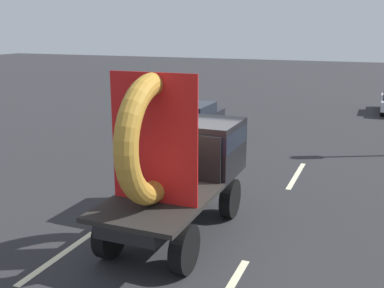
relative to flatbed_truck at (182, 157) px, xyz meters
name	(u,v)px	position (x,y,z in m)	size (l,w,h in m)	color
ground_plane	(183,222)	(-0.13, 0.31, -1.77)	(120.00, 120.00, 0.00)	#28282B
flatbed_truck	(182,157)	(0.00, 0.00, 0.00)	(2.02, 4.73, 3.87)	black
distant_sedan	(194,117)	(-3.72, 9.96, -1.08)	(1.71, 3.99, 1.30)	black
lane_dash_left_near	(59,256)	(-1.86, -2.30, -1.77)	(2.53, 0.16, 0.01)	beige
lane_dash_left_far	(194,162)	(-1.86, 5.32, -1.77)	(2.14, 0.16, 0.01)	beige
lane_dash_right_near	(230,287)	(1.86, -2.06, -1.77)	(2.13, 0.16, 0.01)	beige
lane_dash_right_far	(296,175)	(1.86, 5.11, -1.77)	(2.90, 0.16, 0.01)	beige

